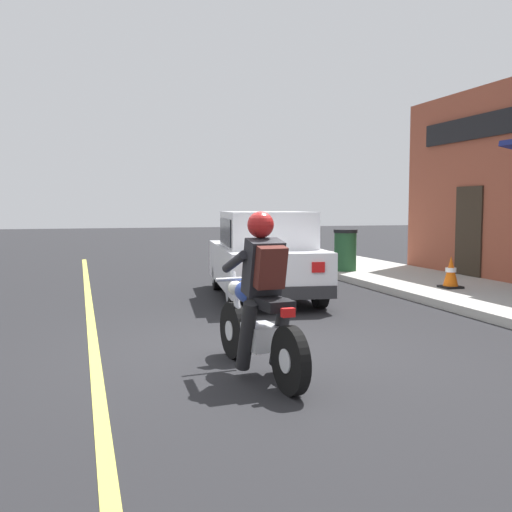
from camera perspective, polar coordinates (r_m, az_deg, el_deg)
name	(u,v)px	position (r m, az deg, el deg)	size (l,w,h in m)	color
ground_plane	(258,352)	(6.95, 0.15, -9.13)	(80.00, 80.00, 0.00)	black
sidewalk_curb	(467,292)	(11.82, 19.46, -3.27)	(2.60, 22.00, 0.14)	#ADAAA3
lane_stripe	(90,314)	(9.61, -15.52, -5.38)	(0.12, 19.80, 0.01)	#D1C64C
motorcycle_with_rider	(260,307)	(5.90, 0.38, -4.93)	(0.62, 2.02, 1.62)	black
car_hatchback	(264,256)	(10.79, 0.81, -0.03)	(2.08, 3.95, 1.57)	black
traffic_cone	(451,272)	(11.76, 18.06, -1.50)	(0.36, 0.36, 0.60)	black
trash_bin	(345,250)	(14.30, 8.50, 0.58)	(0.56, 0.56, 0.98)	#23512D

